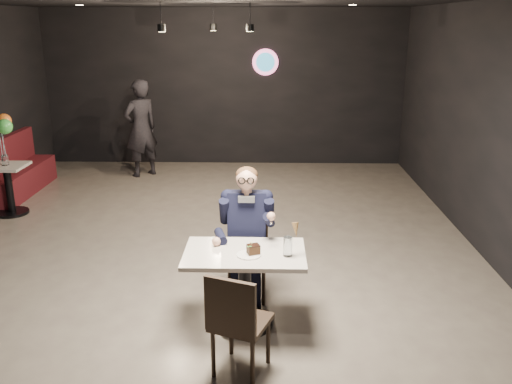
{
  "coord_description": "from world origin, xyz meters",
  "views": [
    {
      "loc": [
        0.88,
        -6.18,
        2.75
      ],
      "look_at": [
        0.75,
        -1.06,
        1.13
      ],
      "focal_mm": 38.0,
      "sensor_mm": 36.0,
      "label": 1
    }
  ],
  "objects_px": {
    "main_table": "(245,289)",
    "sundae_glass": "(288,246)",
    "chair_far": "(247,256)",
    "side_table": "(10,192)",
    "booth_bench": "(18,166)",
    "chair_near": "(241,320)",
    "seated_man": "(247,232)",
    "balloon_vase": "(5,160)",
    "passerby": "(141,129)"
  },
  "relations": [
    {
      "from": "main_table",
      "to": "sundae_glass",
      "type": "relative_size",
      "value": 6.13
    },
    {
      "from": "chair_far",
      "to": "side_table",
      "type": "height_order",
      "value": "chair_far"
    },
    {
      "from": "sundae_glass",
      "to": "booth_bench",
      "type": "relative_size",
      "value": 0.09
    },
    {
      "from": "chair_far",
      "to": "chair_near",
      "type": "distance_m",
      "value": 1.24
    },
    {
      "from": "seated_man",
      "to": "sundae_glass",
      "type": "bearing_deg",
      "value": -58.28
    },
    {
      "from": "booth_bench",
      "to": "balloon_vase",
      "type": "distance_m",
      "value": 1.1
    },
    {
      "from": "side_table",
      "to": "chair_far",
      "type": "bearing_deg",
      "value": -34.32
    },
    {
      "from": "seated_man",
      "to": "passerby",
      "type": "distance_m",
      "value": 5.09
    },
    {
      "from": "seated_man",
      "to": "sundae_glass",
      "type": "distance_m",
      "value": 0.75
    },
    {
      "from": "chair_near",
      "to": "passerby",
      "type": "relative_size",
      "value": 0.52
    },
    {
      "from": "booth_bench",
      "to": "balloon_vase",
      "type": "xyz_separation_m",
      "value": [
        0.3,
        -1.0,
        0.35
      ]
    },
    {
      "from": "main_table",
      "to": "seated_man",
      "type": "xyz_separation_m",
      "value": [
        0.0,
        0.55,
        0.34
      ]
    },
    {
      "from": "seated_man",
      "to": "chair_near",
      "type": "bearing_deg",
      "value": -90.0
    },
    {
      "from": "seated_man",
      "to": "side_table",
      "type": "bearing_deg",
      "value": 145.68
    },
    {
      "from": "chair_far",
      "to": "balloon_vase",
      "type": "bearing_deg",
      "value": 145.68
    },
    {
      "from": "chair_near",
      "to": "balloon_vase",
      "type": "relative_size",
      "value": 6.2
    },
    {
      "from": "main_table",
      "to": "side_table",
      "type": "distance_m",
      "value": 4.71
    },
    {
      "from": "main_table",
      "to": "sundae_glass",
      "type": "xyz_separation_m",
      "value": [
        0.39,
        -0.08,
        0.46
      ]
    },
    {
      "from": "booth_bench",
      "to": "side_table",
      "type": "xyz_separation_m",
      "value": [
        0.3,
        -1.0,
        -0.13
      ]
    },
    {
      "from": "chair_far",
      "to": "side_table",
      "type": "bearing_deg",
      "value": 145.68
    },
    {
      "from": "main_table",
      "to": "seated_man",
      "type": "relative_size",
      "value": 0.76
    },
    {
      "from": "main_table",
      "to": "side_table",
      "type": "bearing_deg",
      "value": 140.14
    },
    {
      "from": "booth_bench",
      "to": "chair_far",
      "type": "bearing_deg",
      "value": -41.54
    },
    {
      "from": "chair_near",
      "to": "side_table",
      "type": "height_order",
      "value": "chair_near"
    },
    {
      "from": "balloon_vase",
      "to": "booth_bench",
      "type": "bearing_deg",
      "value": 106.7
    },
    {
      "from": "side_table",
      "to": "passerby",
      "type": "xyz_separation_m",
      "value": [
        1.5,
        2.16,
        0.54
      ]
    },
    {
      "from": "sundae_glass",
      "to": "side_table",
      "type": "height_order",
      "value": "sundae_glass"
    },
    {
      "from": "main_table",
      "to": "sundae_glass",
      "type": "bearing_deg",
      "value": -11.24
    },
    {
      "from": "passerby",
      "to": "booth_bench",
      "type": "bearing_deg",
      "value": -9.32
    },
    {
      "from": "booth_bench",
      "to": "side_table",
      "type": "distance_m",
      "value": 1.05
    },
    {
      "from": "chair_near",
      "to": "seated_man",
      "type": "xyz_separation_m",
      "value": [
        0.0,
        1.24,
        0.26
      ]
    },
    {
      "from": "balloon_vase",
      "to": "seated_man",
      "type": "bearing_deg",
      "value": -34.32
    },
    {
      "from": "chair_near",
      "to": "passerby",
      "type": "height_order",
      "value": "passerby"
    },
    {
      "from": "chair_near",
      "to": "passerby",
      "type": "bearing_deg",
      "value": 130.83
    },
    {
      "from": "main_table",
      "to": "sundae_glass",
      "type": "distance_m",
      "value": 0.61
    },
    {
      "from": "booth_bench",
      "to": "sundae_glass",
      "type": "bearing_deg",
      "value": -43.59
    },
    {
      "from": "chair_far",
      "to": "side_table",
      "type": "distance_m",
      "value": 4.38
    },
    {
      "from": "chair_near",
      "to": "side_table",
      "type": "xyz_separation_m",
      "value": [
        -3.61,
        3.71,
        -0.12
      ]
    },
    {
      "from": "main_table",
      "to": "chair_near",
      "type": "xyz_separation_m",
      "value": [
        0.0,
        -0.69,
        0.09
      ]
    },
    {
      "from": "chair_far",
      "to": "balloon_vase",
      "type": "relative_size",
      "value": 6.2
    },
    {
      "from": "sundae_glass",
      "to": "passerby",
      "type": "distance_m",
      "value": 5.82
    },
    {
      "from": "seated_man",
      "to": "balloon_vase",
      "type": "xyz_separation_m",
      "value": [
        -3.61,
        2.47,
        0.1
      ]
    },
    {
      "from": "chair_far",
      "to": "chair_near",
      "type": "height_order",
      "value": "same"
    },
    {
      "from": "chair_far",
      "to": "side_table",
      "type": "relative_size",
      "value": 1.35
    },
    {
      "from": "sundae_glass",
      "to": "side_table",
      "type": "bearing_deg",
      "value": 142.28
    },
    {
      "from": "balloon_vase",
      "to": "passerby",
      "type": "bearing_deg",
      "value": 55.28
    },
    {
      "from": "booth_bench",
      "to": "passerby",
      "type": "xyz_separation_m",
      "value": [
        1.8,
        1.16,
        0.41
      ]
    },
    {
      "from": "chair_far",
      "to": "seated_man",
      "type": "relative_size",
      "value": 0.64
    },
    {
      "from": "passerby",
      "to": "main_table",
      "type": "bearing_deg",
      "value": 70.09
    },
    {
      "from": "chair_far",
      "to": "chair_near",
      "type": "bearing_deg",
      "value": -90.0
    }
  ]
}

